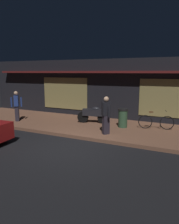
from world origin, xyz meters
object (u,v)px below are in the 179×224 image
(bicycle_parked, at_px, (156,122))
(person_bystander, at_px, (106,115))
(person_photographer, at_px, (17,105))
(trash_bin, at_px, (123,118))
(motorcycle, at_px, (94,114))

(bicycle_parked, distance_m, person_bystander, 2.66)
(person_photographer, height_order, trash_bin, person_photographer)
(person_photographer, height_order, person_bystander, same)
(motorcycle, relative_size, person_bystander, 1.00)
(motorcycle, xyz_separation_m, bicycle_parked, (3.21, 0.16, -0.14))
(bicycle_parked, bearing_deg, person_bystander, -135.41)
(bicycle_parked, xyz_separation_m, trash_bin, (-1.54, -0.35, 0.11))
(person_bystander, bearing_deg, bicycle_parked, 44.59)
(bicycle_parked, distance_m, trash_bin, 1.58)
(bicycle_parked, height_order, person_photographer, person_photographer)
(person_bystander, bearing_deg, trash_bin, 77.90)
(motorcycle, distance_m, person_photographer, 4.30)
(motorcycle, height_order, bicycle_parked, motorcycle)
(person_photographer, xyz_separation_m, trash_bin, (5.71, 1.23, -0.41))
(motorcycle, height_order, person_photographer, person_photographer)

